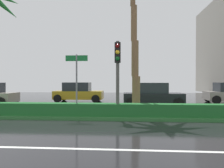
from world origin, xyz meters
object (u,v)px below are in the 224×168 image
Objects in this scene: car_in_traffic_second at (78,92)px; traffic_signal_median_right at (118,65)px; car_in_traffic_third at (152,95)px; street_name_sign at (77,76)px.

traffic_signal_median_right is at bearing -65.18° from car_in_traffic_second.
car_in_traffic_third is at bearing -24.92° from car_in_traffic_second.
street_name_sign is 7.08m from car_in_traffic_third.
street_name_sign reaches higher than car_in_traffic_third.
car_in_traffic_second is at bearing 114.82° from traffic_signal_median_right.
street_name_sign is 0.70× the size of car_in_traffic_third.
street_name_sign reaches higher than car_in_traffic_second.
street_name_sign is at bearing -128.44° from car_in_traffic_third.
traffic_signal_median_right reaches higher than car_in_traffic_second.
street_name_sign is 0.70× the size of car_in_traffic_second.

